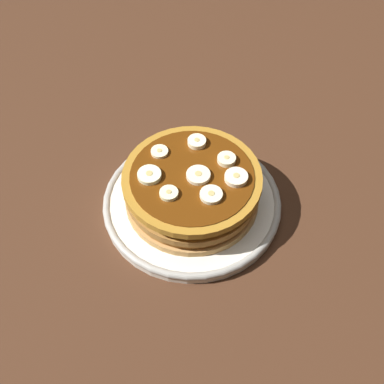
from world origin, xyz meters
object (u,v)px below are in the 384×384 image
Objects in this scene: pancake_stack at (193,188)px; banana_slice_3 at (236,178)px; banana_slice_1 at (169,194)px; banana_slice_6 at (211,195)px; plate at (192,203)px; banana_slice_2 at (226,160)px; banana_slice_0 at (199,175)px; banana_slice_4 at (149,175)px; banana_slice_5 at (197,142)px; banana_slice_7 at (160,152)px.

banana_slice_3 is at bearing -172.26° from pancake_stack.
banana_slice_6 is at bearing -168.58° from banana_slice_1.
banana_slice_2 reaches higher than plate.
banana_slice_0 and banana_slice_4 have the same top height.
banana_slice_4 is at bearing 16.19° from plate.
pancake_stack is 6.60cm from banana_slice_2.
banana_slice_4 is at bearing 11.83° from banana_slice_3.
plate is 9.76× the size of banana_slice_5.
pancake_stack is 7.18cm from banana_slice_5.
banana_slice_1 reaches higher than pancake_stack.
pancake_stack is 6.20× the size of banana_slice_3.
banana_slice_5 is (1.77, -6.17, 0.09)cm from banana_slice_0.
pancake_stack is at bearing 7.74° from banana_slice_3.
pancake_stack is at bearing 152.10° from banana_slice_7.
banana_slice_6 is at bearing 146.50° from banana_slice_7.
banana_slice_3 is 12.32cm from banana_slice_7.
banana_slice_2 is at bearing -95.93° from banana_slice_6.
banana_slice_5 is 10.32cm from banana_slice_6.
banana_slice_7 is (10.05, 0.80, -0.16)cm from banana_slice_2.
banana_slice_5 is 0.87× the size of banana_slice_6.
plate is 8.99cm from banana_slice_2.
banana_slice_7 is (5.90, -3.13, 3.15)cm from pancake_stack.
plate is 9.41cm from banana_slice_7.
banana_slice_3 is (-6.21, -0.84, 3.31)cm from pancake_stack.
banana_slice_3 is 12.48cm from banana_slice_4.
banana_slice_7 is at bearing -91.24° from banana_slice_4.
banana_slice_3 is at bearing 123.67° from banana_slice_2.
banana_slice_4 is (5.90, 1.71, 6.84)cm from plate.
banana_slice_0 is 4.11cm from banana_slice_6.
banana_slice_2 is at bearing -150.94° from banana_slice_4.
banana_slice_4 is 1.32× the size of banana_slice_7.
banana_slice_7 is (12.11, -2.28, -0.17)cm from banana_slice_3.
banana_slice_0 is 1.34× the size of banana_slice_7.
banana_slice_0 is 5.04cm from banana_slice_2.
banana_slice_7 is at bearing -64.45° from banana_slice_1.
banana_slice_4 is at bearing 15.94° from pancake_stack.
banana_slice_6 is at bearing 84.07° from banana_slice_2.
banana_slice_5 is at bearing -97.85° from banana_slice_1.
banana_slice_7 is at bearing -23.94° from banana_slice_0.
banana_slice_1 is 0.97× the size of banana_slice_2.
banana_slice_6 is (-3.53, 3.05, 6.80)cm from plate.
banana_slice_6 is (-3.43, 3.05, 3.23)cm from pancake_stack.
banana_slice_3 and banana_slice_5 have the same top height.
banana_slice_3 is (-6.31, -0.85, 6.89)cm from plate.
banana_slice_0 is at bearing -171.61° from plate.
banana_slice_5 is at bearing -64.98° from banana_slice_6.
banana_slice_2 is (-4.15, -3.93, 3.31)cm from pancake_stack.
pancake_stack is 7.38cm from banana_slice_7.
banana_slice_2 and banana_slice_3 have the same top height.
banana_slice_1 is at bearing 60.50° from pancake_stack.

